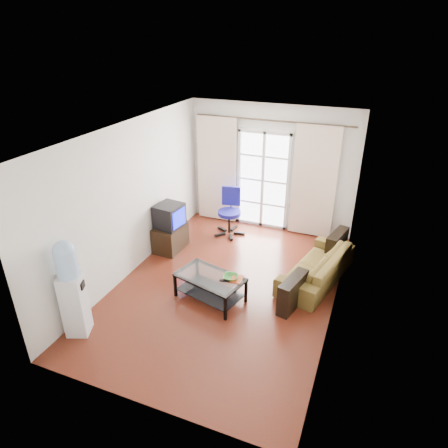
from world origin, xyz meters
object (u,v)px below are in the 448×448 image
(crt_tv, at_px, (168,215))
(task_chair, at_px, (230,221))
(sofa, at_px, (317,266))
(coffee_table, at_px, (210,284))
(tv_stand, at_px, (170,237))
(water_cooler, at_px, (71,287))

(crt_tv, distance_m, task_chair, 1.47)
(sofa, relative_size, coffee_table, 1.63)
(crt_tv, bearing_deg, coffee_table, -33.10)
(crt_tv, bearing_deg, sofa, 7.78)
(sofa, height_order, coffee_table, sofa)
(coffee_table, distance_m, tv_stand, 1.88)
(task_chair, bearing_deg, tv_stand, -140.42)
(sofa, bearing_deg, crt_tv, -76.40)
(sofa, distance_m, crt_tv, 2.97)
(tv_stand, bearing_deg, coffee_table, -39.86)
(crt_tv, bearing_deg, tv_stand, 99.74)
(sofa, bearing_deg, water_cooler, -34.87)
(sofa, height_order, tv_stand, sofa)
(tv_stand, bearing_deg, water_cooler, -90.08)
(coffee_table, bearing_deg, sofa, 38.93)
(crt_tv, relative_size, water_cooler, 0.37)
(coffee_table, xyz_separation_m, tv_stand, (-1.41, 1.24, -0.03))
(sofa, xyz_separation_m, crt_tv, (-2.93, -0.01, 0.48))
(sofa, xyz_separation_m, coffee_table, (-1.52, -1.23, 0.01))
(crt_tv, height_order, water_cooler, water_cooler)
(tv_stand, bearing_deg, crt_tv, -86.57)
(crt_tv, bearing_deg, water_cooler, -83.81)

